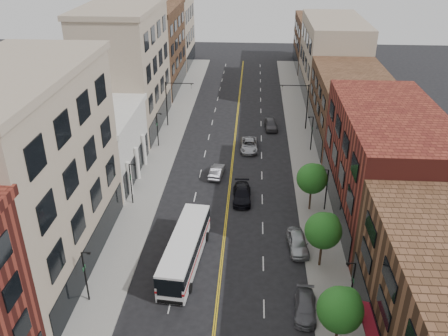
% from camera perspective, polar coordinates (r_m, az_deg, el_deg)
% --- Properties ---
extents(sidewalk_left, '(4.00, 110.00, 0.15)m').
position_cam_1_polar(sidewalk_left, '(65.29, -7.82, 0.77)').
color(sidewalk_left, gray).
rests_on(sidewalk_left, ground).
extents(sidewalk_right, '(4.00, 110.00, 0.15)m').
position_cam_1_polar(sidewalk_right, '(64.50, 9.89, 0.27)').
color(sidewalk_right, gray).
rests_on(sidewalk_right, ground).
extents(bldg_l_tanoffice, '(10.00, 22.00, 18.00)m').
position_cam_1_polar(bldg_l_tanoffice, '(44.93, -22.61, -1.26)').
color(bldg_l_tanoffice, tan).
rests_on(bldg_l_tanoffice, ground).
extents(bldg_l_white, '(10.00, 14.00, 8.00)m').
position_cam_1_polar(bldg_l_white, '(61.93, -15.10, 2.55)').
color(bldg_l_white, silver).
rests_on(bldg_l_white, ground).
extents(bldg_l_far_a, '(10.00, 20.00, 18.00)m').
position_cam_1_polar(bldg_l_far_a, '(75.58, -11.71, 11.41)').
color(bldg_l_far_a, tan).
rests_on(bldg_l_far_a, ground).
extents(bldg_l_far_b, '(10.00, 20.00, 15.00)m').
position_cam_1_polar(bldg_l_far_b, '(94.79, -8.60, 13.87)').
color(bldg_l_far_b, brown).
rests_on(bldg_l_far_b, ground).
extents(bldg_l_far_c, '(10.00, 16.00, 20.00)m').
position_cam_1_polar(bldg_l_far_c, '(111.62, -6.80, 17.27)').
color(bldg_l_far_c, tan).
rests_on(bldg_l_far_c, ground).
extents(bldg_r_mid, '(10.00, 22.00, 12.00)m').
position_cam_1_polar(bldg_r_mid, '(53.57, 18.92, 0.39)').
color(bldg_r_mid, '#5D1E18').
rests_on(bldg_r_mid, ground).
extents(bldg_r_far_a, '(10.00, 20.00, 10.00)m').
position_cam_1_polar(bldg_r_far_a, '(72.81, 15.00, 7.13)').
color(bldg_r_far_a, brown).
rests_on(bldg_r_far_a, ground).
extents(bldg_r_far_b, '(10.00, 22.00, 14.00)m').
position_cam_1_polar(bldg_r_far_b, '(92.06, 12.90, 12.79)').
color(bldg_r_far_b, tan).
rests_on(bldg_r_far_b, ground).
extents(bldg_r_far_c, '(10.00, 18.00, 11.00)m').
position_cam_1_polar(bldg_r_far_c, '(111.69, 11.37, 14.60)').
color(bldg_r_far_c, brown).
rests_on(bldg_r_far_c, ground).
extents(tree_r_1, '(3.40, 3.40, 5.59)m').
position_cam_1_polar(tree_r_1, '(36.74, 13.93, -16.05)').
color(tree_r_1, black).
rests_on(tree_r_1, sidewalk_right).
extents(tree_r_2, '(3.40, 3.40, 5.59)m').
position_cam_1_polar(tree_r_2, '(44.46, 11.96, -7.24)').
color(tree_r_2, black).
rests_on(tree_r_2, sidewalk_right).
extents(tree_r_3, '(3.40, 3.40, 5.59)m').
position_cam_1_polar(tree_r_3, '(52.95, 10.64, -1.14)').
color(tree_r_3, black).
rests_on(tree_r_3, sidewalk_right).
extents(lamp_l_1, '(0.81, 0.55, 5.05)m').
position_cam_1_polar(lamp_l_1, '(42.02, -16.32, -12.10)').
color(lamp_l_1, black).
rests_on(lamp_l_1, sidewalk_left).
extents(lamp_l_2, '(0.81, 0.55, 5.05)m').
position_cam_1_polar(lamp_l_2, '(54.69, -11.10, -1.60)').
color(lamp_l_2, black).
rests_on(lamp_l_2, sidewalk_left).
extents(lamp_l_3, '(0.81, 0.55, 5.05)m').
position_cam_1_polar(lamp_l_3, '(68.76, -7.98, 4.81)').
color(lamp_l_3, black).
rests_on(lamp_l_3, sidewalk_left).
extents(lamp_r_1, '(0.81, 0.55, 5.05)m').
position_cam_1_polar(lamp_r_1, '(40.67, 15.11, -13.43)').
color(lamp_r_1, black).
rests_on(lamp_r_1, sidewalk_right).
extents(lamp_r_2, '(0.81, 0.55, 5.05)m').
position_cam_1_polar(lamp_r_2, '(53.66, 12.20, -2.31)').
color(lamp_r_2, black).
rests_on(lamp_r_2, sidewalk_right).
extents(lamp_r_3, '(0.81, 0.55, 5.05)m').
position_cam_1_polar(lamp_r_3, '(67.94, 10.50, 4.33)').
color(lamp_r_3, black).
rests_on(lamp_r_3, sidewalk_right).
extents(signal_mast_left, '(4.49, 0.18, 7.20)m').
position_cam_1_polar(signal_mast_left, '(75.40, -6.40, 8.29)').
color(signal_mast_left, black).
rests_on(signal_mast_left, sidewalk_left).
extents(signal_mast_right, '(4.49, 0.18, 7.20)m').
position_cam_1_polar(signal_mast_right, '(74.71, 9.47, 7.91)').
color(signal_mast_right, black).
rests_on(signal_mast_right, sidewalk_right).
extents(city_bus, '(3.66, 11.94, 3.02)m').
position_cam_1_polar(city_bus, '(45.34, -4.70, -9.58)').
color(city_bus, white).
rests_on(city_bus, ground).
extents(car_parked_mid, '(2.10, 4.50, 1.27)m').
position_cam_1_polar(car_parked_mid, '(41.43, 9.77, -16.19)').
color(car_parked_mid, '#57575C').
rests_on(car_parked_mid, ground).
extents(car_parked_far, '(2.26, 4.81, 1.59)m').
position_cam_1_polar(car_parked_far, '(48.10, 8.85, -8.84)').
color(car_parked_far, '#A6AAAE').
rests_on(car_parked_far, ground).
extents(car_lane_behind, '(1.95, 4.38, 1.40)m').
position_cam_1_polar(car_lane_behind, '(60.77, -0.87, -0.40)').
color(car_lane_behind, '#57565C').
rests_on(car_lane_behind, ground).
extents(car_lane_a, '(2.27, 5.23, 1.50)m').
position_cam_1_polar(car_lane_a, '(55.62, 2.16, -3.16)').
color(car_lane_a, black).
rests_on(car_lane_a, ground).
extents(car_lane_b, '(2.47, 5.27, 1.46)m').
position_cam_1_polar(car_lane_b, '(68.11, 3.05, 2.77)').
color(car_lane_b, '#A5A7AC').
rests_on(car_lane_b, ground).
extents(car_lane_c, '(2.20, 4.74, 1.57)m').
position_cam_1_polar(car_lane_c, '(75.60, 5.65, 5.26)').
color(car_lane_c, '#454449').
rests_on(car_lane_c, ground).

